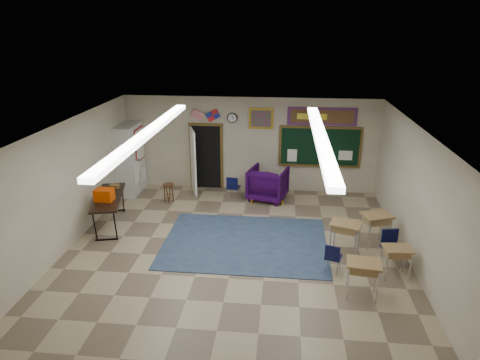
# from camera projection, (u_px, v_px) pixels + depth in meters

# --- Properties ---
(floor) EXTENTS (9.00, 9.00, 0.00)m
(floor) POSITION_uv_depth(u_px,v_px,m) (233.00, 259.00, 9.87)
(floor) COLOR tan
(floor) RESTS_ON ground
(back_wall) EXTENTS (8.00, 0.04, 3.00)m
(back_wall) POSITION_uv_depth(u_px,v_px,m) (250.00, 145.00, 13.56)
(back_wall) COLOR beige
(back_wall) RESTS_ON floor
(front_wall) EXTENTS (8.00, 0.04, 3.00)m
(front_wall) POSITION_uv_depth(u_px,v_px,m) (189.00, 342.00, 5.15)
(front_wall) COLOR beige
(front_wall) RESTS_ON floor
(left_wall) EXTENTS (0.04, 9.00, 3.00)m
(left_wall) POSITION_uv_depth(u_px,v_px,m) (59.00, 192.00, 9.74)
(left_wall) COLOR beige
(left_wall) RESTS_ON floor
(right_wall) EXTENTS (0.04, 9.00, 3.00)m
(right_wall) POSITION_uv_depth(u_px,v_px,m) (422.00, 206.00, 8.97)
(right_wall) COLOR beige
(right_wall) RESTS_ON floor
(ceiling) EXTENTS (8.00, 9.00, 0.04)m
(ceiling) POSITION_uv_depth(u_px,v_px,m) (233.00, 132.00, 8.84)
(ceiling) COLOR silver
(ceiling) RESTS_ON back_wall
(area_rug) EXTENTS (4.00, 3.00, 0.02)m
(area_rug) POSITION_uv_depth(u_px,v_px,m) (245.00, 242.00, 10.59)
(area_rug) COLOR #374F69
(area_rug) RESTS_ON floor
(fluorescent_strips) EXTENTS (3.86, 6.00, 0.10)m
(fluorescent_strips) POSITION_uv_depth(u_px,v_px,m) (233.00, 135.00, 8.86)
(fluorescent_strips) COLOR white
(fluorescent_strips) RESTS_ON ceiling
(doorway) EXTENTS (1.10, 0.89, 2.16)m
(doorway) POSITION_uv_depth(u_px,v_px,m) (203.00, 158.00, 13.71)
(doorway) COLOR black
(doorway) RESTS_ON back_wall
(chalkboard) EXTENTS (2.55, 0.14, 1.30)m
(chalkboard) POSITION_uv_depth(u_px,v_px,m) (320.00, 148.00, 13.32)
(chalkboard) COLOR brown
(chalkboard) RESTS_ON back_wall
(bulletin_board) EXTENTS (2.10, 0.05, 0.55)m
(bulletin_board) POSITION_uv_depth(u_px,v_px,m) (322.00, 117.00, 12.98)
(bulletin_board) COLOR #A01D0D
(bulletin_board) RESTS_ON back_wall
(framed_art_print) EXTENTS (0.75, 0.05, 0.65)m
(framed_art_print) POSITION_uv_depth(u_px,v_px,m) (261.00, 119.00, 13.20)
(framed_art_print) COLOR #A4811F
(framed_art_print) RESTS_ON back_wall
(wall_clock) EXTENTS (0.32, 0.05, 0.32)m
(wall_clock) POSITION_uv_depth(u_px,v_px,m) (232.00, 118.00, 13.28)
(wall_clock) COLOR black
(wall_clock) RESTS_ON back_wall
(wall_flags) EXTENTS (1.16, 0.06, 0.70)m
(wall_flags) POSITION_uv_depth(u_px,v_px,m) (205.00, 113.00, 13.30)
(wall_flags) COLOR red
(wall_flags) RESTS_ON back_wall
(storage_cabinet) EXTENTS (0.59, 1.25, 2.20)m
(storage_cabinet) POSITION_uv_depth(u_px,v_px,m) (130.00, 159.00, 13.44)
(storage_cabinet) COLOR silver
(storage_cabinet) RESTS_ON floor
(wingback_armchair) EXTENTS (1.32, 1.35, 1.00)m
(wingback_armchair) POSITION_uv_depth(u_px,v_px,m) (268.00, 184.00, 13.08)
(wingback_armchair) COLOR #240536
(wingback_armchair) RESTS_ON floor
(student_chair_reading) EXTENTS (0.44, 0.44, 0.77)m
(student_chair_reading) POSITION_uv_depth(u_px,v_px,m) (233.00, 188.00, 13.05)
(student_chair_reading) COLOR black
(student_chair_reading) RESTS_ON floor
(student_chair_desk_a) EXTENTS (0.44, 0.44, 0.70)m
(student_chair_desk_a) POSITION_uv_depth(u_px,v_px,m) (333.00, 258.00, 9.23)
(student_chair_desk_a) COLOR black
(student_chair_desk_a) RESTS_ON floor
(student_chair_desk_b) EXTENTS (0.49, 0.49, 0.84)m
(student_chair_desk_b) POSITION_uv_depth(u_px,v_px,m) (392.00, 250.00, 9.42)
(student_chair_desk_b) COLOR black
(student_chair_desk_b) RESTS_ON floor
(student_desk_front_left) EXTENTS (0.81, 0.70, 0.81)m
(student_desk_front_left) POSITION_uv_depth(u_px,v_px,m) (345.00, 237.00, 9.91)
(student_desk_front_left) COLOR olive
(student_desk_front_left) RESTS_ON floor
(student_desk_front_right) EXTENTS (0.82, 0.72, 0.82)m
(student_desk_front_right) POSITION_uv_depth(u_px,v_px,m) (376.00, 228.00, 10.33)
(student_desk_front_right) COLOR olive
(student_desk_front_right) RESTS_ON floor
(student_desk_back_left) EXTENTS (0.71, 0.57, 0.79)m
(student_desk_back_left) POSITION_uv_depth(u_px,v_px,m) (363.00, 278.00, 8.34)
(student_desk_back_left) COLOR olive
(student_desk_back_left) RESTS_ON floor
(student_desk_back_right) EXTENTS (0.62, 0.49, 0.70)m
(student_desk_back_right) POSITION_uv_depth(u_px,v_px,m) (396.00, 261.00, 9.03)
(student_desk_back_right) COLOR olive
(student_desk_back_right) RESTS_ON floor
(folding_table) EXTENTS (1.15, 2.11, 1.14)m
(folding_table) POSITION_uv_depth(u_px,v_px,m) (110.00, 210.00, 11.37)
(folding_table) COLOR black
(folding_table) RESTS_ON floor
(wooden_stool) EXTENTS (0.33, 0.33, 0.58)m
(wooden_stool) POSITION_uv_depth(u_px,v_px,m) (169.00, 193.00, 12.90)
(wooden_stool) COLOR #4F3017
(wooden_stool) RESTS_ON floor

